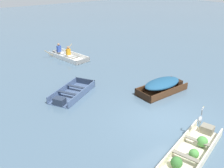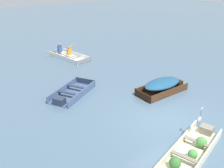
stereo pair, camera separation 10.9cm
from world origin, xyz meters
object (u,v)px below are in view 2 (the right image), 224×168
(dinghy_cream_foreground, at_px, (192,151))
(skiff_slate_blue_near_moored, at_px, (71,93))
(skiff_dark_varnish_mid_moored, at_px, (163,85))
(rowboat_white_with_crew, at_px, (68,55))
(heron_on_dinghy, at_px, (199,119))

(dinghy_cream_foreground, xyz_separation_m, skiff_slate_blue_near_moored, (-1.37, 6.23, -0.03))
(skiff_slate_blue_near_moored, height_order, skiff_dark_varnish_mid_moored, skiff_dark_varnish_mid_moored)
(dinghy_cream_foreground, relative_size, rowboat_white_with_crew, 1.06)
(dinghy_cream_foreground, relative_size, skiff_slate_blue_near_moored, 1.23)
(skiff_slate_blue_near_moored, bearing_deg, dinghy_cream_foreground, -77.58)
(skiff_slate_blue_near_moored, height_order, rowboat_white_with_crew, rowboat_white_with_crew)
(dinghy_cream_foreground, height_order, skiff_dark_varnish_mid_moored, skiff_dark_varnish_mid_moored)
(skiff_dark_varnish_mid_moored, bearing_deg, skiff_slate_blue_near_moored, 150.06)
(skiff_slate_blue_near_moored, bearing_deg, rowboat_white_with_crew, 65.96)
(rowboat_white_with_crew, relative_size, heron_on_dinghy, 3.95)
(dinghy_cream_foreground, bearing_deg, skiff_dark_varnish_mid_moored, 56.58)
(heron_on_dinghy, bearing_deg, skiff_dark_varnish_mid_moored, 62.81)
(skiff_slate_blue_near_moored, height_order, heron_on_dinghy, heron_on_dinghy)
(skiff_slate_blue_near_moored, distance_m, skiff_dark_varnish_mid_moored, 4.59)
(skiff_slate_blue_near_moored, bearing_deg, heron_on_dinghy, -69.53)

